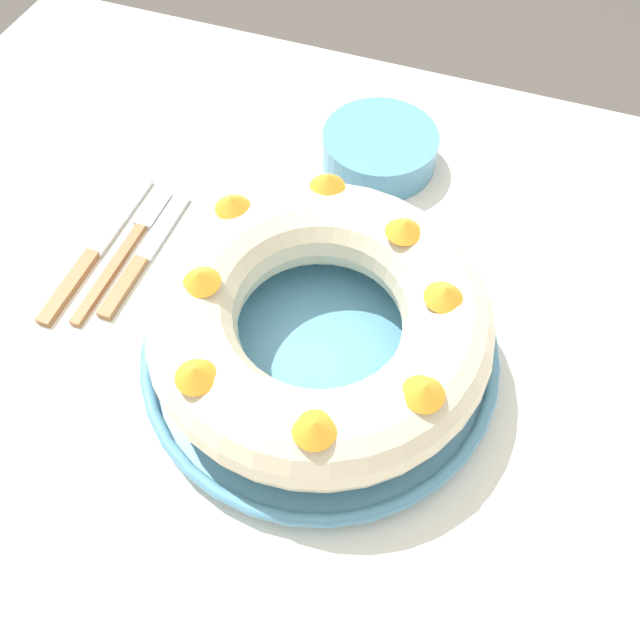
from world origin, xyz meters
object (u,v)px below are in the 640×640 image
(side_bowl, at_px, (379,149))
(serving_knife, at_px, (91,257))
(serving_dish, at_px, (320,349))
(bundt_cake, at_px, (320,320))
(fork, at_px, (130,244))
(cake_knife, at_px, (140,261))

(side_bowl, bearing_deg, serving_knife, -135.14)
(serving_dish, xyz_separation_m, bundt_cake, (-0.00, 0.00, 0.05))
(bundt_cake, relative_size, side_bowl, 2.27)
(side_bowl, bearing_deg, bundt_cake, -84.90)
(serving_knife, distance_m, side_bowl, 0.36)
(side_bowl, bearing_deg, fork, -135.11)
(serving_dish, bearing_deg, serving_knife, 173.81)
(serving_knife, distance_m, cake_knife, 0.06)
(fork, xyz_separation_m, cake_knife, (0.02, -0.02, 0.00))
(serving_dish, bearing_deg, side_bowl, 95.10)
(fork, relative_size, cake_knife, 1.08)
(serving_dish, relative_size, bundt_cake, 1.10)
(serving_dish, relative_size, side_bowl, 2.51)
(serving_dish, bearing_deg, bundt_cake, 155.56)
(bundt_cake, height_order, cake_knife, bundt_cake)
(fork, bearing_deg, serving_dish, -11.93)
(bundt_cake, distance_m, serving_knife, 0.29)
(bundt_cake, relative_size, serving_knife, 1.41)
(cake_knife, relative_size, side_bowl, 1.31)
(cake_knife, bearing_deg, side_bowl, 56.66)
(serving_dish, distance_m, side_bowl, 0.29)
(serving_dish, xyz_separation_m, cake_knife, (-0.23, 0.04, -0.01))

